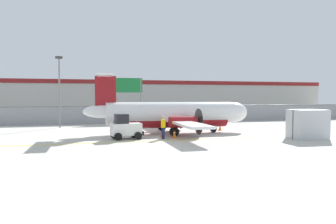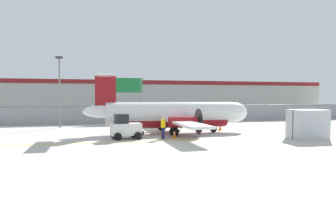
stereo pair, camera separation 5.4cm
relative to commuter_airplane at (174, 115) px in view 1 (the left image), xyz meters
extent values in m
plane|color=#BCB7AD|center=(0.24, -6.42, -1.60)|extent=(140.00, 140.00, 0.00)
cube|color=yellow|center=(0.24, -4.42, -1.60)|extent=(84.00, 0.20, 0.01)
cube|color=gray|center=(0.24, 11.58, -0.60)|extent=(98.00, 0.04, 2.00)
cylinder|color=slate|center=(0.24, 11.58, 0.45)|extent=(98.00, 0.10, 0.10)
cube|color=#38383A|center=(0.24, 23.08, -1.54)|extent=(98.00, 17.00, 0.12)
cube|color=beige|center=(0.24, 41.58, 1.65)|extent=(91.00, 8.00, 6.50)
cube|color=maroon|center=(0.24, 37.58, 4.50)|extent=(91.00, 0.20, 0.80)
cylinder|color=white|center=(-0.26, 0.00, 0.15)|extent=(11.10, 2.10, 1.90)
ellipsoid|color=white|center=(5.56, -0.10, 0.15)|extent=(2.58, 1.85, 1.80)
ellipsoid|color=white|center=(-6.07, 0.11, 0.35)|extent=(3.14, 1.10, 1.05)
cylinder|color=maroon|center=(-0.26, 0.00, -0.38)|extent=(9.95, 1.66, 1.48)
cube|color=white|center=(-0.16, 0.00, -0.42)|extent=(1.88, 16.03, 0.18)
cylinder|color=maroon|center=(0.09, 2.60, -0.42)|extent=(2.22, 0.94, 0.90)
cone|color=black|center=(1.24, 2.58, -0.42)|extent=(0.46, 0.45, 0.44)
cylinder|color=#262626|center=(1.39, 2.58, -0.42)|extent=(0.08, 2.10, 2.10)
cylinder|color=maroon|center=(0.00, -2.60, -0.42)|extent=(2.22, 0.94, 0.90)
cone|color=black|center=(1.15, -2.62, -0.42)|extent=(0.46, 0.45, 0.44)
cylinder|color=#262626|center=(1.30, -2.62, -0.42)|extent=(0.08, 2.10, 2.10)
cube|color=maroon|center=(-5.79, 0.10, 1.70)|extent=(1.70, 0.21, 3.10)
cube|color=white|center=(-5.93, 0.11, 3.25)|extent=(1.19, 4.82, 0.14)
cylinder|color=#59595B|center=(3.64, -0.06, -0.82)|extent=(0.14, 0.14, 0.97)
cylinder|color=black|center=(3.64, -0.06, -1.30)|extent=(0.60, 0.23, 0.60)
cylinder|color=#59595B|center=(-0.52, 2.22, -0.78)|extent=(0.14, 0.14, 0.90)
cylinder|color=black|center=(-0.52, 2.22, -1.22)|extent=(0.76, 0.23, 0.76)
cylinder|color=#59595B|center=(-0.60, -2.20, -0.78)|extent=(0.14, 0.14, 0.90)
cylinder|color=black|center=(-0.60, -2.20, -1.22)|extent=(0.76, 0.23, 0.76)
cube|color=silver|center=(-4.51, -2.83, -0.87)|extent=(2.32, 1.36, 0.90)
cube|color=black|center=(-4.86, -2.88, -0.07)|extent=(1.02, 1.10, 0.70)
cube|color=black|center=(-3.37, -2.69, -1.17)|extent=(0.30, 1.11, 0.30)
cylinder|color=black|center=(-3.84, -2.15, -1.32)|extent=(0.58, 0.25, 0.56)
cylinder|color=black|center=(-3.69, -3.34, -1.32)|extent=(0.58, 0.25, 0.56)
cylinder|color=black|center=(-5.33, -2.33, -1.32)|extent=(0.58, 0.25, 0.56)
cylinder|color=black|center=(-5.18, -3.52, -1.32)|extent=(0.58, 0.25, 0.56)
cylinder|color=#191E4C|center=(-1.81, -3.58, -1.18)|extent=(0.17, 0.17, 0.85)
cylinder|color=#191E4C|center=(-1.83, -3.38, -1.18)|extent=(0.17, 0.17, 0.85)
cylinder|color=yellow|center=(-1.82, -3.48, -0.45)|extent=(0.36, 0.36, 0.60)
cylinder|color=yellow|center=(-1.81, -3.70, -0.42)|extent=(0.11, 0.11, 0.55)
cylinder|color=yellow|center=(-1.84, -3.27, -0.42)|extent=(0.11, 0.11, 0.55)
sphere|color=tan|center=(-1.82, -3.48, -0.01)|extent=(0.22, 0.22, 0.22)
cube|color=#B7BCC1|center=(8.60, -6.25, -0.50)|extent=(2.51, 2.13, 2.20)
cube|color=#333338|center=(8.60, -6.25, -0.50)|extent=(2.44, 0.22, 2.20)
cube|color=orange|center=(-1.53, -2.21, -1.58)|extent=(0.36, 0.36, 0.04)
cone|color=orange|center=(-1.53, -2.21, -1.26)|extent=(0.28, 0.28, 0.60)
cylinder|color=white|center=(-1.53, -2.21, -1.18)|extent=(0.17, 0.17, 0.08)
cube|color=orange|center=(-0.88, -3.24, -1.58)|extent=(0.36, 0.36, 0.04)
cone|color=orange|center=(-0.88, -3.24, -1.26)|extent=(0.28, 0.28, 0.60)
cylinder|color=white|center=(-0.88, -3.24, -1.18)|extent=(0.17, 0.17, 0.08)
cube|color=orange|center=(4.91, 1.31, -1.58)|extent=(0.36, 0.36, 0.04)
cone|color=orange|center=(4.91, 1.31, -1.26)|extent=(0.28, 0.28, 0.60)
cylinder|color=white|center=(4.91, 1.31, -1.18)|extent=(0.17, 0.17, 0.08)
cube|color=slate|center=(-14.18, 20.07, -0.86)|extent=(4.38, 2.20, 0.80)
cube|color=#262D38|center=(-14.03, 20.09, -0.18)|extent=(2.37, 1.82, 0.56)
cylinder|color=black|center=(-15.46, 19.01, -1.18)|extent=(0.62, 0.27, 0.60)
cylinder|color=black|center=(-15.68, 20.79, -1.18)|extent=(0.62, 0.27, 0.60)
cylinder|color=black|center=(-12.68, 19.35, -1.18)|extent=(0.62, 0.27, 0.60)
cylinder|color=black|center=(-12.90, 21.13, -1.18)|extent=(0.62, 0.27, 0.60)
cube|color=silver|center=(-6.27, 16.94, -0.86)|extent=(4.36, 2.13, 0.80)
cube|color=#262D38|center=(-6.12, 16.96, -0.18)|extent=(2.35, 1.78, 0.56)
cylinder|color=black|center=(-7.57, 15.90, -1.18)|extent=(0.62, 0.26, 0.60)
cylinder|color=black|center=(-7.76, 17.69, -1.18)|extent=(0.62, 0.26, 0.60)
cylinder|color=black|center=(-4.78, 16.19, -1.18)|extent=(0.62, 0.26, 0.60)
cylinder|color=black|center=(-4.97, 17.98, -1.18)|extent=(0.62, 0.26, 0.60)
cube|color=navy|center=(1.08, 17.55, -0.86)|extent=(4.34, 2.09, 0.80)
cube|color=#262D38|center=(0.93, 17.57, -0.18)|extent=(2.34, 1.76, 0.56)
cylinder|color=black|center=(2.56, 18.31, -1.18)|extent=(0.62, 0.26, 0.60)
cylinder|color=black|center=(2.39, 16.52, -1.18)|extent=(0.62, 0.26, 0.60)
cylinder|color=black|center=(-0.23, 18.58, -1.18)|extent=(0.62, 0.26, 0.60)
cylinder|color=black|center=(-0.40, 16.79, -1.18)|extent=(0.62, 0.26, 0.60)
cube|color=gray|center=(7.37, 26.96, -0.86)|extent=(4.27, 1.88, 0.80)
cube|color=#262D38|center=(7.52, 26.97, -0.18)|extent=(2.26, 1.65, 0.56)
cylinder|color=black|center=(6.01, 26.00, -1.18)|extent=(0.61, 0.23, 0.60)
cylinder|color=black|center=(5.93, 27.80, -1.18)|extent=(0.61, 0.23, 0.60)
cylinder|color=black|center=(8.80, 26.12, -1.18)|extent=(0.61, 0.23, 0.60)
cylinder|color=black|center=(8.73, 27.92, -1.18)|extent=(0.61, 0.23, 0.60)
cube|color=red|center=(14.30, 16.64, -0.86)|extent=(4.34, 2.08, 0.80)
cube|color=#262D38|center=(14.45, 16.63, -0.18)|extent=(2.34, 1.76, 0.56)
cylinder|color=black|center=(12.82, 15.88, -1.18)|extent=(0.62, 0.25, 0.60)
cylinder|color=black|center=(12.99, 17.67, -1.18)|extent=(0.62, 0.25, 0.60)
cylinder|color=black|center=(15.61, 15.62, -1.18)|extent=(0.62, 0.25, 0.60)
cylinder|color=black|center=(15.78, 17.41, -1.18)|extent=(0.62, 0.25, 0.60)
cylinder|color=slate|center=(-9.85, 8.02, 1.90)|extent=(0.16, 0.16, 7.00)
cube|color=#333333|center=(-9.85, 8.02, 5.55)|extent=(0.70, 0.30, 0.24)
cylinder|color=slate|center=(-3.65, 13.67, 1.15)|extent=(0.14, 0.14, 5.50)
cylinder|color=slate|center=(-0.45, 13.67, 1.15)|extent=(0.14, 0.14, 5.50)
cube|color=#14662D|center=(-2.05, 13.67, 3.00)|extent=(3.60, 0.10, 1.80)
camera|label=1|loc=(-7.73, -27.10, 1.54)|focal=35.00mm
camera|label=2|loc=(-7.68, -27.12, 1.54)|focal=35.00mm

